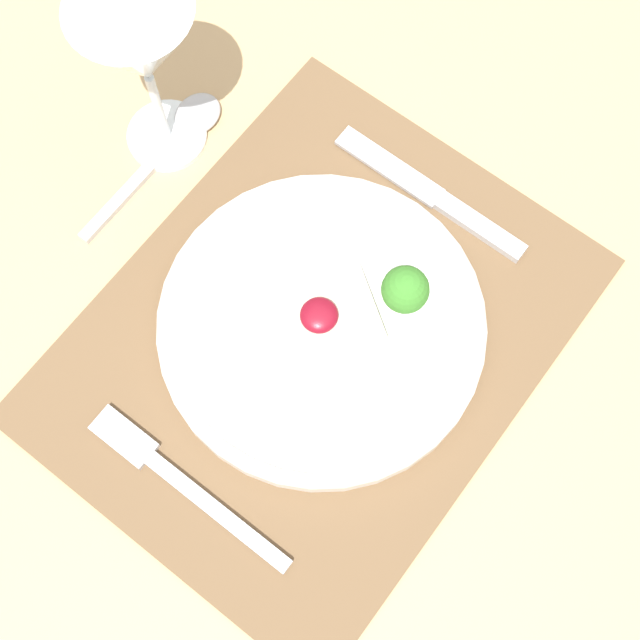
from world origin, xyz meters
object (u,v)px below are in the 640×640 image
object	(u,v)px
spoon	(179,134)
wine_glass_near	(140,50)
fork	(176,478)
dinner_plate	(322,322)
knife	(442,202)

from	to	relation	value
spoon	wine_glass_near	distance (m)	0.12
spoon	fork	bearing A→B (deg)	-137.96
fork	wine_glass_near	world-z (taller)	wine_glass_near
dinner_plate	fork	xyz separation A→B (m)	(-0.16, 0.01, -0.01)
fork	spoon	world-z (taller)	spoon
dinner_plate	wine_glass_near	world-z (taller)	wine_glass_near
knife	fork	bearing A→B (deg)	175.69
spoon	wine_glass_near	xyz separation A→B (m)	(-0.01, 0.01, 0.12)
dinner_plate	spoon	bearing A→B (deg)	72.54
wine_glass_near	knife	bearing A→B (deg)	-68.12
knife	wine_glass_near	world-z (taller)	wine_glass_near
spoon	wine_glass_near	world-z (taller)	wine_glass_near
spoon	dinner_plate	bearing A→B (deg)	-105.32
fork	spoon	xyz separation A→B (m)	(0.23, 0.19, -0.00)
knife	dinner_plate	bearing A→B (deg)	175.60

